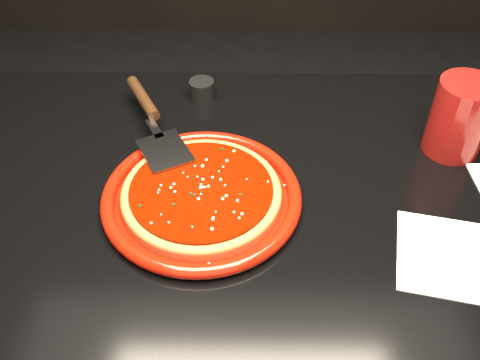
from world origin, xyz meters
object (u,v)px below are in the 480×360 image
object	(u,v)px
table	(257,338)
cup	(459,118)
plate	(202,197)
pizza_server	(154,120)
ramekin	(202,89)

from	to	relation	value
table	cup	distance (m)	0.57
plate	pizza_server	bearing A→B (deg)	120.06
table	plate	distance (m)	0.40
plate	ramekin	size ratio (longest dim) A/B	6.50
cup	plate	bearing A→B (deg)	-162.38
table	plate	size ratio (longest dim) A/B	3.81
table	ramekin	size ratio (longest dim) A/B	24.76
plate	ramekin	bearing A→B (deg)	93.43
pizza_server	cup	world-z (taller)	cup
pizza_server	ramekin	xyz separation A→B (m)	(0.08, 0.13, -0.02)
table	pizza_server	world-z (taller)	pizza_server
table	ramekin	bearing A→B (deg)	110.10
cup	ramekin	xyz separation A→B (m)	(-0.45, 0.15, -0.05)
plate	table	bearing A→B (deg)	-12.65
plate	cup	distance (m)	0.45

